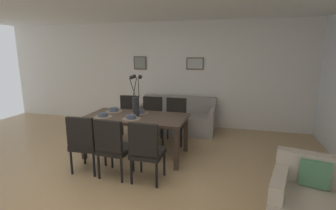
# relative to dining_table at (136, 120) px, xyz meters

# --- Properties ---
(ground_plane) EXTENTS (9.00, 9.00, 0.00)m
(ground_plane) POSITION_rel_dining_table_xyz_m (-0.12, -1.08, -0.66)
(ground_plane) COLOR tan
(back_wall_panel) EXTENTS (9.00, 0.10, 2.60)m
(back_wall_panel) POSITION_rel_dining_table_xyz_m (-0.12, 2.17, 0.64)
(back_wall_panel) COLOR silver
(back_wall_panel) RESTS_ON ground
(dining_table) EXTENTS (1.80, 0.92, 0.74)m
(dining_table) POSITION_rel_dining_table_xyz_m (0.00, 0.00, 0.00)
(dining_table) COLOR #3D2D23
(dining_table) RESTS_ON ground
(dining_chair_near_left) EXTENTS (0.46, 0.46, 0.92)m
(dining_chair_near_left) POSITION_rel_dining_table_xyz_m (-0.51, -0.84, -0.15)
(dining_chair_near_left) COLOR black
(dining_chair_near_left) RESTS_ON ground
(dining_chair_near_right) EXTENTS (0.47, 0.47, 0.92)m
(dining_chair_near_right) POSITION_rel_dining_table_xyz_m (-0.54, 0.87, -0.15)
(dining_chair_near_right) COLOR black
(dining_chair_near_right) RESTS_ON ground
(dining_chair_far_left) EXTENTS (0.46, 0.46, 0.92)m
(dining_chair_far_left) POSITION_rel_dining_table_xyz_m (-0.01, -0.88, -0.15)
(dining_chair_far_left) COLOR black
(dining_chair_far_left) RESTS_ON ground
(dining_chair_far_right) EXTENTS (0.44, 0.44, 0.92)m
(dining_chair_far_right) POSITION_rel_dining_table_xyz_m (-0.01, 0.86, -0.15)
(dining_chair_far_right) COLOR black
(dining_chair_far_right) RESTS_ON ground
(dining_chair_mid_left) EXTENTS (0.44, 0.44, 0.92)m
(dining_chair_mid_left) POSITION_rel_dining_table_xyz_m (0.51, -0.90, -0.15)
(dining_chair_mid_left) COLOR black
(dining_chair_mid_left) RESTS_ON ground
(dining_chair_mid_right) EXTENTS (0.44, 0.44, 0.92)m
(dining_chair_mid_right) POSITION_rel_dining_table_xyz_m (0.52, 0.85, -0.15)
(dining_chair_mid_right) COLOR black
(dining_chair_mid_right) RESTS_ON ground
(centerpiece_vase) EXTENTS (0.21, 0.23, 0.73)m
(centerpiece_vase) POSITION_rel_dining_table_xyz_m (0.00, 0.00, 0.36)
(centerpiece_vase) COLOR #232326
(centerpiece_vase) RESTS_ON dining_table
(placemat_near_left) EXTENTS (0.32, 0.32, 0.01)m
(placemat_near_left) POSITION_rel_dining_table_xyz_m (-0.54, -0.21, 0.08)
(placemat_near_left) COLOR #7F705B
(placemat_near_left) RESTS_ON dining_table
(bowl_near_left) EXTENTS (0.17, 0.17, 0.07)m
(bowl_near_left) POSITION_rel_dining_table_xyz_m (-0.54, -0.21, 0.12)
(bowl_near_left) COLOR #475166
(bowl_near_left) RESTS_ON dining_table
(placemat_near_right) EXTENTS (0.32, 0.32, 0.01)m
(placemat_near_right) POSITION_rel_dining_table_xyz_m (-0.54, 0.21, 0.08)
(placemat_near_right) COLOR #7F705B
(placemat_near_right) RESTS_ON dining_table
(bowl_near_right) EXTENTS (0.17, 0.17, 0.07)m
(bowl_near_right) POSITION_rel_dining_table_xyz_m (-0.54, 0.21, 0.12)
(bowl_near_right) COLOR #475166
(bowl_near_right) RESTS_ON dining_table
(placemat_far_left) EXTENTS (0.32, 0.32, 0.01)m
(placemat_far_left) POSITION_rel_dining_table_xyz_m (-0.00, -0.21, 0.08)
(placemat_far_left) COLOR #7F705B
(placemat_far_left) RESTS_ON dining_table
(bowl_far_left) EXTENTS (0.17, 0.17, 0.07)m
(bowl_far_left) POSITION_rel_dining_table_xyz_m (-0.00, -0.21, 0.12)
(bowl_far_left) COLOR #475166
(bowl_far_left) RESTS_ON dining_table
(placemat_far_right) EXTENTS (0.32, 0.32, 0.01)m
(placemat_far_right) POSITION_rel_dining_table_xyz_m (-0.00, 0.21, 0.08)
(placemat_far_right) COLOR #7F705B
(placemat_far_right) RESTS_ON dining_table
(bowl_far_right) EXTENTS (0.17, 0.17, 0.07)m
(bowl_far_right) POSITION_rel_dining_table_xyz_m (-0.00, 0.21, 0.12)
(bowl_far_right) COLOR #475166
(bowl_far_right) RESTS_ON dining_table
(sofa) EXTENTS (1.80, 0.84, 0.80)m
(sofa) POSITION_rel_dining_table_xyz_m (0.38, 1.62, -0.38)
(sofa) COLOR gray
(sofa) RESTS_ON ground
(armchair) EXTENTS (0.97, 0.97, 0.75)m
(armchair) POSITION_rel_dining_table_xyz_m (2.54, -1.37, -0.38)
(armchair) COLOR #B7A893
(armchair) RESTS_ON ground
(framed_picture_left) EXTENTS (0.34, 0.03, 0.33)m
(framed_picture_left) POSITION_rel_dining_table_xyz_m (-0.72, 2.10, 0.92)
(framed_picture_left) COLOR #473828
(framed_picture_center) EXTENTS (0.42, 0.03, 0.29)m
(framed_picture_center) POSITION_rel_dining_table_xyz_m (0.72, 2.10, 0.92)
(framed_picture_center) COLOR #473828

